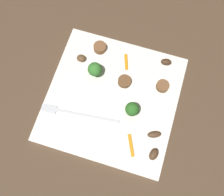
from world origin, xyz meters
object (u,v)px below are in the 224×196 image
at_px(sausage_slice_0, 163,86).
at_px(mushroom_3, 81,58).
at_px(plate, 112,99).
at_px(mushroom_2, 154,154).
at_px(mushroom_1, 154,134).
at_px(mushroom_0, 166,62).
at_px(sausage_slice_2, 100,48).
at_px(broccoli_floret_0, 132,109).
at_px(broccoli_floret_1, 95,69).
at_px(fork, 74,113).
at_px(pepper_strip_0, 131,145).
at_px(pepper_strip_1, 126,62).
at_px(sausage_slice_1, 125,81).

distance_m(sausage_slice_0, mushroom_3, 0.20).
distance_m(plate, mushroom_2, 0.16).
bearing_deg(mushroom_1, mushroom_0, -84.67).
bearing_deg(sausage_slice_2, broccoli_floret_0, 131.53).
bearing_deg(sausage_slice_2, mushroom_0, -176.24).
bearing_deg(mushroom_3, sausage_slice_2, -130.73).
bearing_deg(broccoli_floret_1, mushroom_0, -153.07).
bearing_deg(fork, pepper_strip_0, 161.37).
distance_m(mushroom_1, pepper_strip_0, 0.06).
bearing_deg(pepper_strip_1, mushroom_2, 121.32).
height_order(broccoli_floret_0, pepper_strip_0, broccoli_floret_0).
bearing_deg(mushroom_2, fork, -10.51).
bearing_deg(pepper_strip_1, pepper_strip_0, 109.22).
bearing_deg(mushroom_0, broccoli_floret_0, 72.35).
bearing_deg(plate, broccoli_floret_1, -39.46).
relative_size(plate, fork, 1.63).
distance_m(broccoli_floret_0, mushroom_1, 0.07).
bearing_deg(sausage_slice_1, sausage_slice_2, -38.97).
bearing_deg(sausage_slice_0, sausage_slice_1, 9.25).
distance_m(sausage_slice_1, mushroom_1, 0.14).
relative_size(fork, mushroom_0, 7.07).
bearing_deg(sausage_slice_0, mushroom_2, 97.09).
distance_m(broccoli_floret_0, sausage_slice_1, 0.08).
bearing_deg(sausage_slice_1, mushroom_2, 126.83).
xyz_separation_m(plate, pepper_strip_0, (-0.07, 0.09, 0.01)).
height_order(sausage_slice_1, mushroom_2, mushroom_2).
distance_m(fork, broccoli_floret_0, 0.13).
xyz_separation_m(broccoli_floret_0, mushroom_0, (-0.05, -0.14, -0.02)).
bearing_deg(mushroom_2, pepper_strip_0, -4.89).
distance_m(broccoli_floret_0, broccoli_floret_1, 0.12).
bearing_deg(pepper_strip_0, mushroom_3, -43.92).
relative_size(broccoli_floret_1, mushroom_0, 1.78).
xyz_separation_m(broccoli_floret_0, pepper_strip_1, (0.05, -0.12, -0.03)).
bearing_deg(mushroom_3, fork, 102.01).
xyz_separation_m(plate, mushroom_0, (-0.10, -0.12, 0.01)).
bearing_deg(broccoli_floret_1, mushroom_2, 141.47).
height_order(mushroom_0, mushroom_1, mushroom_0).
bearing_deg(mushroom_3, broccoli_floret_0, 148.54).
xyz_separation_m(mushroom_2, mushroom_3, (0.22, -0.17, 0.00)).
bearing_deg(sausage_slice_1, mushroom_3, -12.80).
xyz_separation_m(fork, mushroom_2, (-0.19, 0.04, 0.00)).
xyz_separation_m(sausage_slice_0, pepper_strip_0, (0.03, 0.15, -0.00)).
distance_m(plate, broccoli_floret_1, 0.08).
bearing_deg(broccoli_floret_0, mushroom_1, 151.28).
distance_m(mushroom_1, mushroom_2, 0.04).
height_order(broccoli_floret_0, pepper_strip_1, broccoli_floret_0).
bearing_deg(fork, pepper_strip_1, -122.09).
distance_m(sausage_slice_2, pepper_strip_1, 0.07).
bearing_deg(pepper_strip_1, sausage_slice_0, 159.56).
height_order(mushroom_2, pepper_strip_0, mushroom_2).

